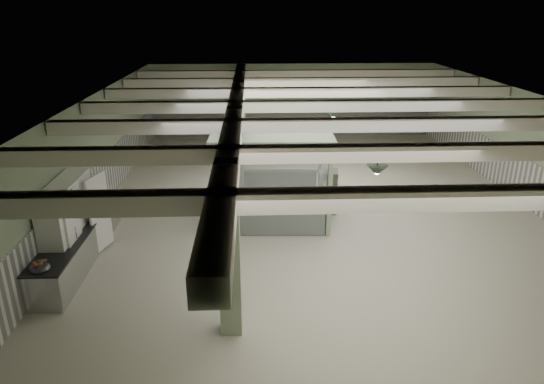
{
  "coord_description": "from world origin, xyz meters",
  "views": [
    {
      "loc": [
        -2.03,
        -14.26,
        6.13
      ],
      "look_at": [
        -1.49,
        -1.56,
        1.3
      ],
      "focal_mm": 32.0,
      "sensor_mm": 36.0,
      "label": 1
    }
  ],
  "objects_px": {
    "prep_counter": "(79,243)",
    "walkin_cooler": "(69,224)",
    "filing_cabinet": "(330,191)",
    "guard_booth": "(272,160)"
  },
  "relations": [
    {
      "from": "prep_counter",
      "to": "walkin_cooler",
      "type": "relative_size",
      "value": 2.09
    },
    {
      "from": "walkin_cooler",
      "to": "filing_cabinet",
      "type": "relative_size",
      "value": 1.73
    },
    {
      "from": "walkin_cooler",
      "to": "guard_booth",
      "type": "xyz_separation_m",
      "value": [
        5.17,
        2.69,
        0.79
      ]
    },
    {
      "from": "prep_counter",
      "to": "guard_booth",
      "type": "relative_size",
      "value": 1.38
    },
    {
      "from": "walkin_cooler",
      "to": "filing_cabinet",
      "type": "distance_m",
      "value": 7.7
    },
    {
      "from": "walkin_cooler",
      "to": "guard_booth",
      "type": "relative_size",
      "value": 0.66
    },
    {
      "from": "prep_counter",
      "to": "guard_booth",
      "type": "distance_m",
      "value": 5.83
    },
    {
      "from": "prep_counter",
      "to": "guard_booth",
      "type": "xyz_separation_m",
      "value": [
        5.09,
        2.48,
        1.41
      ]
    },
    {
      "from": "walkin_cooler",
      "to": "filing_cabinet",
      "type": "height_order",
      "value": "walkin_cooler"
    },
    {
      "from": "walkin_cooler",
      "to": "guard_booth",
      "type": "bearing_deg",
      "value": 27.45
    }
  ]
}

